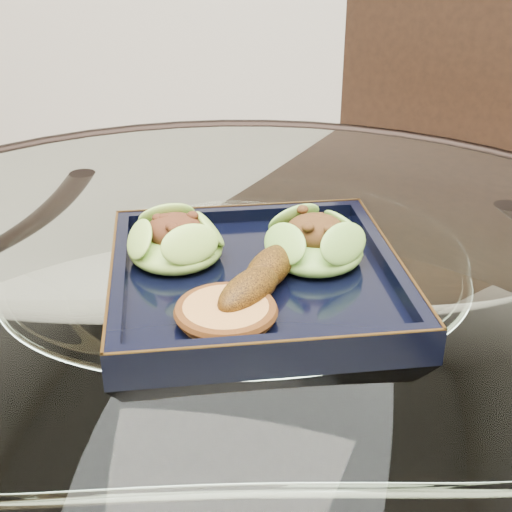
# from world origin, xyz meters

# --- Properties ---
(dining_table) EXTENTS (1.13, 1.13, 0.77)m
(dining_table) POSITION_xyz_m (-0.00, -0.00, 0.60)
(dining_table) COLOR white
(dining_table) RESTS_ON ground
(dining_chair) EXTENTS (0.58, 0.58, 1.04)m
(dining_chair) POSITION_xyz_m (0.20, 0.53, 0.58)
(dining_chair) COLOR black
(dining_chair) RESTS_ON ground
(navy_plate) EXTENTS (0.34, 0.34, 0.02)m
(navy_plate) POSITION_xyz_m (0.02, 0.00, 0.77)
(navy_plate) COLOR black
(navy_plate) RESTS_ON dining_table
(lettuce_wrap_left) EXTENTS (0.11, 0.11, 0.03)m
(lettuce_wrap_left) POSITION_xyz_m (-0.06, 0.02, 0.80)
(lettuce_wrap_left) COLOR #68A02E
(lettuce_wrap_left) RESTS_ON navy_plate
(lettuce_wrap_right) EXTENTS (0.12, 0.12, 0.03)m
(lettuce_wrap_right) POSITION_xyz_m (0.07, 0.04, 0.80)
(lettuce_wrap_right) COLOR #538C28
(lettuce_wrap_right) RESTS_ON navy_plate
(roasted_plantain) EXTENTS (0.07, 0.17, 0.03)m
(roasted_plantain) POSITION_xyz_m (0.03, -0.01, 0.80)
(roasted_plantain) COLOR #593509
(roasted_plantain) RESTS_ON navy_plate
(crumb_patty) EXTENTS (0.08, 0.08, 0.01)m
(crumb_patty) POSITION_xyz_m (0.01, -0.08, 0.79)
(crumb_patty) COLOR #BE7B3F
(crumb_patty) RESTS_ON navy_plate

